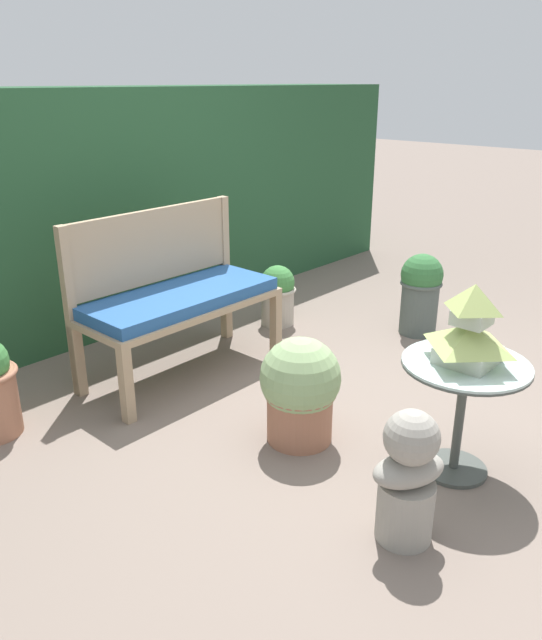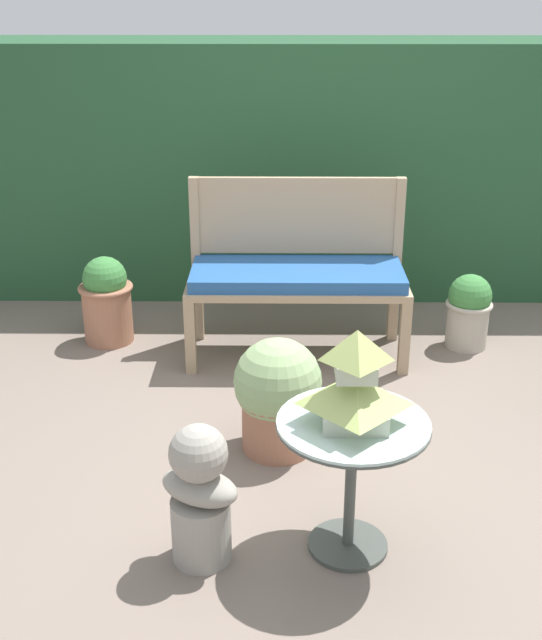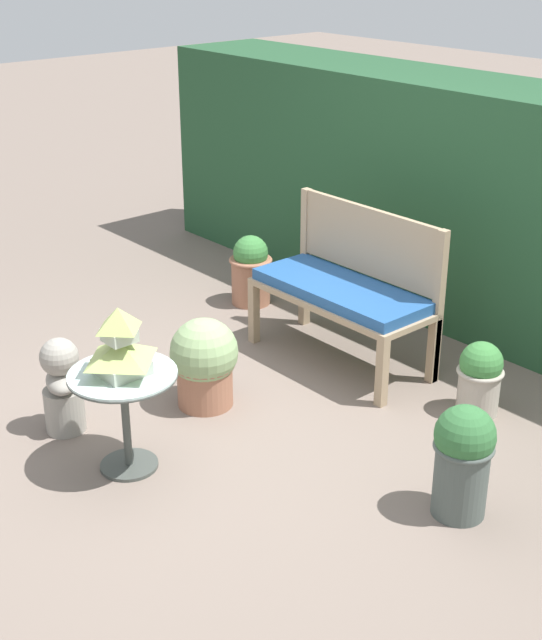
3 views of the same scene
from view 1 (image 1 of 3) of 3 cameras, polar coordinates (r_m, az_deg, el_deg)
ground at (r=3.57m, az=6.51°, el=-8.88°), size 30.00×30.00×0.00m
foliage_hedge_back at (r=4.96m, az=-16.38°, el=9.72°), size 6.40×0.88×1.73m
garden_bench at (r=3.91m, az=-8.19°, el=1.47°), size 1.28×0.54×0.56m
bench_backrest at (r=4.02m, az=-10.69°, el=5.71°), size 1.28×0.06×1.03m
patio_table at (r=3.02m, az=17.17°, el=-5.89°), size 0.58×0.58×0.58m
pagoda_birdhouse at (r=2.91m, az=17.77°, el=-0.88°), size 0.32×0.32×0.37m
garden_bust at (r=2.63m, az=12.41°, el=-13.84°), size 0.36×0.30×0.59m
potted_plant_hedge_corner at (r=3.22m, az=2.68°, el=-6.35°), size 0.42×0.42×0.57m
potted_plant_path_edge at (r=4.77m, az=0.60°, el=2.37°), size 0.29×0.29×0.47m
potted_plant_table_far at (r=4.69m, az=13.51°, el=2.57°), size 0.30×0.30×0.61m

